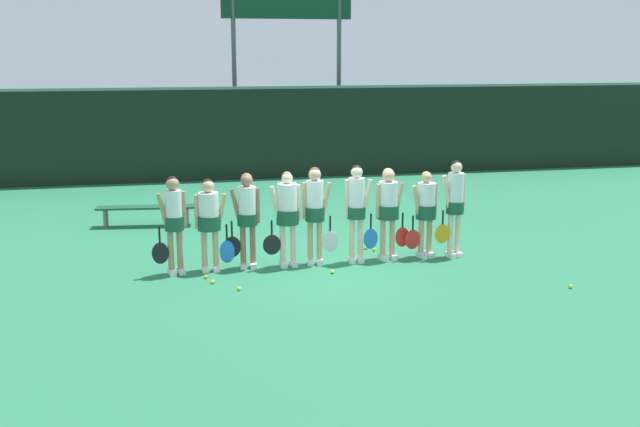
# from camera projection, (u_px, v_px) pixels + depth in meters

# --- Properties ---
(ground_plane) EXTENTS (140.00, 140.00, 0.00)m
(ground_plane) POSITION_uv_depth(u_px,v_px,m) (320.00, 264.00, 13.38)
(ground_plane) COLOR #26724C
(fence_windscreen) EXTENTS (60.00, 0.08, 2.72)m
(fence_windscreen) POSITION_uv_depth(u_px,v_px,m) (253.00, 133.00, 21.90)
(fence_windscreen) COLOR black
(fence_windscreen) RESTS_ON ground_plane
(scoreboard) EXTENTS (3.99, 0.15, 6.20)m
(scoreboard) POSITION_uv_depth(u_px,v_px,m) (287.00, 11.00, 22.64)
(scoreboard) COLOR #515156
(scoreboard) RESTS_ON ground_plane
(bench_courtside) EXTENTS (2.14, 0.60, 0.44)m
(bench_courtside) POSITION_uv_depth(u_px,v_px,m) (146.00, 209.00, 16.17)
(bench_courtside) COLOR #19472D
(bench_courtside) RESTS_ON ground_plane
(player_0) EXTENTS (0.60, 0.34, 1.69)m
(player_0) POSITION_uv_depth(u_px,v_px,m) (173.00, 217.00, 12.58)
(player_0) COLOR tan
(player_0) RESTS_ON ground_plane
(player_1) EXTENTS (0.67, 0.40, 1.62)m
(player_1) POSITION_uv_depth(u_px,v_px,m) (209.00, 217.00, 12.76)
(player_1) COLOR tan
(player_1) RESTS_ON ground_plane
(player_2) EXTENTS (0.65, 0.35, 1.68)m
(player_2) POSITION_uv_depth(u_px,v_px,m) (247.00, 213.00, 12.95)
(player_2) COLOR #8C664C
(player_2) RESTS_ON ground_plane
(player_3) EXTENTS (0.69, 0.39, 1.69)m
(player_3) POSITION_uv_depth(u_px,v_px,m) (287.00, 211.00, 13.03)
(player_3) COLOR beige
(player_3) RESTS_ON ground_plane
(player_4) EXTENTS (0.63, 0.35, 1.75)m
(player_4) POSITION_uv_depth(u_px,v_px,m) (315.00, 207.00, 13.16)
(player_4) COLOR tan
(player_4) RESTS_ON ground_plane
(player_5) EXTENTS (0.60, 0.33, 1.76)m
(player_5) POSITION_uv_depth(u_px,v_px,m) (357.00, 206.00, 13.29)
(player_5) COLOR beige
(player_5) RESTS_ON ground_plane
(player_6) EXTENTS (0.66, 0.40, 1.68)m
(player_6) POSITION_uv_depth(u_px,v_px,m) (388.00, 205.00, 13.48)
(player_6) COLOR tan
(player_6) RESTS_ON ground_plane
(player_7) EXTENTS (0.64, 0.37, 1.60)m
(player_7) POSITION_uv_depth(u_px,v_px,m) (426.00, 208.00, 13.65)
(player_7) COLOR tan
(player_7) RESTS_ON ground_plane
(player_8) EXTENTS (0.60, 0.33, 1.79)m
(player_8) POSITION_uv_depth(u_px,v_px,m) (455.00, 201.00, 13.63)
(player_8) COLOR beige
(player_8) RESTS_ON ground_plane
(tennis_ball_0) EXTENTS (0.07, 0.07, 0.07)m
(tennis_ball_0) POSITION_uv_depth(u_px,v_px,m) (333.00, 272.00, 12.78)
(tennis_ball_0) COLOR #CCE033
(tennis_ball_0) RESTS_ON ground_plane
(tennis_ball_1) EXTENTS (0.07, 0.07, 0.07)m
(tennis_ball_1) POSITION_uv_depth(u_px,v_px,m) (213.00, 282.00, 12.23)
(tennis_ball_1) COLOR #CCE033
(tennis_ball_1) RESTS_ON ground_plane
(tennis_ball_2) EXTENTS (0.07, 0.07, 0.07)m
(tennis_ball_2) POSITION_uv_depth(u_px,v_px,m) (239.00, 289.00, 11.88)
(tennis_ball_2) COLOR #CCE033
(tennis_ball_2) RESTS_ON ground_plane
(tennis_ball_3) EXTENTS (0.06, 0.06, 0.06)m
(tennis_ball_3) POSITION_uv_depth(u_px,v_px,m) (206.00, 277.00, 12.52)
(tennis_ball_3) COLOR #CCE033
(tennis_ball_3) RESTS_ON ground_plane
(tennis_ball_4) EXTENTS (0.07, 0.07, 0.07)m
(tennis_ball_4) POSITION_uv_depth(u_px,v_px,m) (366.00, 248.00, 14.35)
(tennis_ball_4) COLOR #CCE033
(tennis_ball_4) RESTS_ON ground_plane
(tennis_ball_5) EXTENTS (0.07, 0.07, 0.07)m
(tennis_ball_5) POSITION_uv_depth(u_px,v_px,m) (571.00, 286.00, 12.00)
(tennis_ball_5) COLOR #CCE033
(tennis_ball_5) RESTS_ON ground_plane
(tennis_ball_6) EXTENTS (0.07, 0.07, 0.07)m
(tennis_ball_6) POSITION_uv_depth(u_px,v_px,m) (374.00, 249.00, 14.23)
(tennis_ball_6) COLOR #CCE033
(tennis_ball_6) RESTS_ON ground_plane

